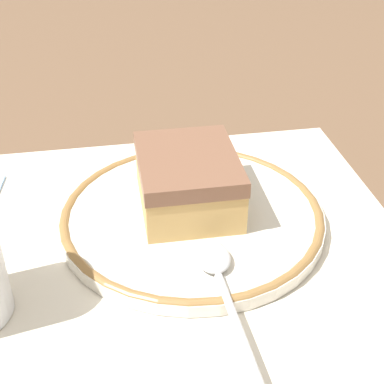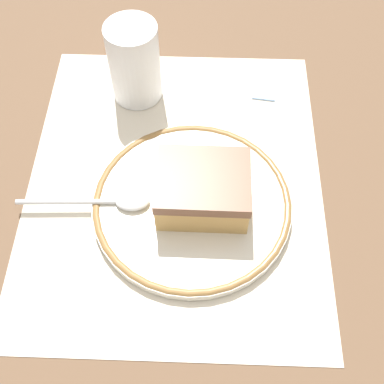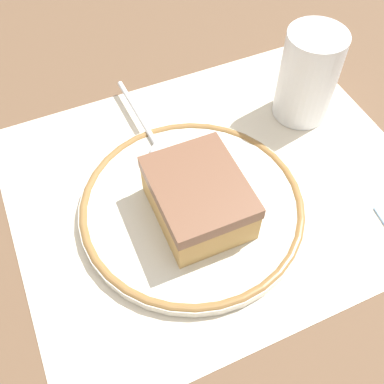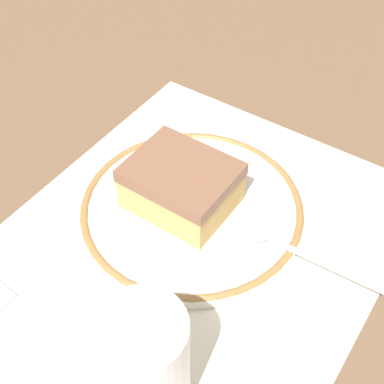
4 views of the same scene
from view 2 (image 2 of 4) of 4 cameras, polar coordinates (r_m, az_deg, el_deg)
name	(u,v)px [view 2 (image 2 of 4)]	position (r m, az deg, el deg)	size (l,w,h in m)	color
ground_plane	(175,180)	(0.57, -1.98, 1.37)	(2.40, 2.40, 0.00)	brown
placemat	(175,180)	(0.57, -1.98, 1.41)	(0.41, 0.33, 0.00)	beige
plate	(192,204)	(0.54, 0.00, -1.35)	(0.22, 0.22, 0.01)	silver
cake_slice	(203,189)	(0.52, 1.24, 0.34)	(0.08, 0.10, 0.05)	tan
spoon	(115,201)	(0.54, -8.92, -1.02)	(0.03, 0.15, 0.01)	silver
cup	(135,66)	(0.63, -6.63, 14.27)	(0.06, 0.06, 0.10)	white
sugar_packet	(265,84)	(0.67, 8.42, 12.21)	(0.05, 0.03, 0.01)	#8CB2E0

